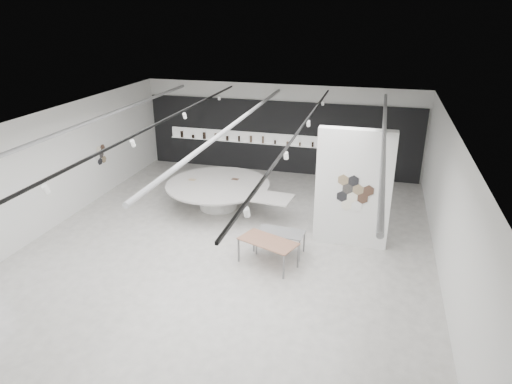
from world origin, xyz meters
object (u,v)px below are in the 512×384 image
(sample_table_stone, at_px, (281,234))
(sample_table_wood, at_px, (268,243))
(kitchen_counter, at_px, (348,170))
(partition_column, at_px, (353,189))
(display_island, at_px, (220,192))

(sample_table_stone, bearing_deg, sample_table_wood, -105.15)
(kitchen_counter, bearing_deg, sample_table_stone, -104.59)
(sample_table_stone, bearing_deg, kitchen_counter, 78.02)
(partition_column, relative_size, kitchen_counter, 2.22)
(partition_column, height_order, sample_table_wood, partition_column)
(display_island, height_order, sample_table_stone, display_island)
(partition_column, xyz_separation_m, sample_table_stone, (-1.91, -1.15, -1.16))
(partition_column, relative_size, sample_table_wood, 2.01)
(sample_table_stone, relative_size, kitchen_counter, 0.86)
(partition_column, distance_m, display_island, 5.07)
(sample_table_stone, bearing_deg, display_island, 136.87)
(kitchen_counter, bearing_deg, display_island, -138.56)
(partition_column, xyz_separation_m, kitchen_counter, (-0.48, 5.55, -1.35))
(sample_table_wood, xyz_separation_m, kitchen_counter, (1.62, 7.43, -0.25))
(partition_column, bearing_deg, display_island, 162.65)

